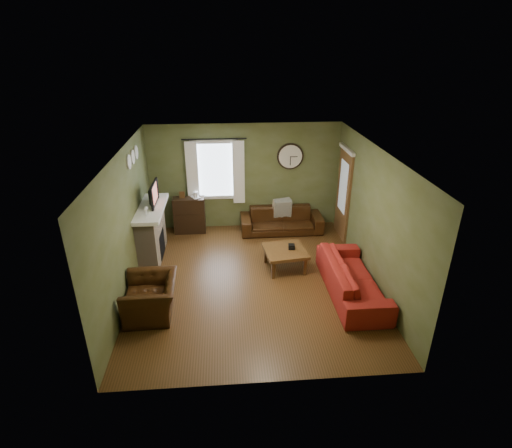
{
  "coord_description": "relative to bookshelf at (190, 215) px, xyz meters",
  "views": [
    {
      "loc": [
        -0.47,
        -6.7,
        4.37
      ],
      "look_at": [
        0.1,
        0.4,
        1.05
      ],
      "focal_mm": 28.0,
      "sensor_mm": 36.0,
      "label": 1
    }
  ],
  "objects": [
    {
      "name": "wall_clock",
      "position": [
        2.48,
        0.22,
        1.35
      ],
      "size": [
        0.64,
        0.06,
        0.64
      ],
      "primitive_type": null,
      "color": "white",
      "rests_on": "wall_back"
    },
    {
      "name": "wall_front",
      "position": [
        1.38,
        -4.93,
        0.85
      ],
      "size": [
        4.6,
        0.0,
        2.6
      ],
      "primitive_type": "cube",
      "color": "#555F35",
      "rests_on": "ground"
    },
    {
      "name": "book",
      "position": [
        0.1,
        -0.04,
        0.51
      ],
      "size": [
        0.26,
        0.28,
        0.02
      ],
      "primitive_type": "imported",
      "rotation": [
        0.0,
        0.0,
        0.53
      ],
      "color": "#543518",
      "rests_on": "bookshelf"
    },
    {
      "name": "tv",
      "position": [
        -0.67,
        -1.03,
        0.9
      ],
      "size": [
        0.08,
        0.6,
        0.35
      ],
      "primitive_type": "imported",
      "rotation": [
        0.0,
        0.0,
        1.57
      ],
      "color": "black",
      "rests_on": "mantel"
    },
    {
      "name": "firebox",
      "position": [
        -0.53,
        -1.18,
        -0.15
      ],
      "size": [
        0.04,
        0.6,
        0.55
      ],
      "primitive_type": "cube",
      "color": "black",
      "rests_on": "fireplace"
    },
    {
      "name": "coffee_table",
      "position": [
        2.08,
        -1.91,
        -0.23
      ],
      "size": [
        0.92,
        0.92,
        0.44
      ],
      "primitive_type": null,
      "rotation": [
        0.0,
        0.0,
        0.13
      ],
      "color": "#543518",
      "rests_on": "floor"
    },
    {
      "name": "wall_left",
      "position": [
        -0.92,
        -2.33,
        0.85
      ],
      "size": [
        0.0,
        5.2,
        2.6
      ],
      "primitive_type": "cube",
      "color": "#555F35",
      "rests_on": "ground"
    },
    {
      "name": "pillow_left",
      "position": [
        2.29,
        -0.02,
        0.1
      ],
      "size": [
        0.44,
        0.15,
        0.44
      ],
      "primitive_type": "cube",
      "rotation": [
        0.0,
        0.0,
        0.03
      ],
      "color": "gray",
      "rests_on": "sofa_brown"
    },
    {
      "name": "armchair",
      "position": [
        -0.44,
        -3.22,
        -0.12
      ],
      "size": [
        0.92,
        1.04,
        0.65
      ],
      "primitive_type": "imported",
      "rotation": [
        0.0,
        0.0,
        -1.53
      ],
      "color": "black",
      "rests_on": "floor"
    },
    {
      "name": "sofa_brown",
      "position": [
        2.25,
        -0.14,
        -0.16
      ],
      "size": [
        2.0,
        0.78,
        0.58
      ],
      "primitive_type": "imported",
      "color": "black",
      "rests_on": "floor"
    },
    {
      "name": "curtain_rod",
      "position": [
        0.68,
        0.15,
        1.82
      ],
      "size": [
        0.03,
        0.03,
        1.5
      ],
      "primitive_type": "cylinder",
      "color": "black",
      "rests_on": "wall_back"
    },
    {
      "name": "wine_glass_b",
      "position": [
        -0.67,
        -1.63,
        0.83
      ],
      "size": [
        0.07,
        0.07,
        0.19
      ],
      "primitive_type": null,
      "color": "white",
      "rests_on": "mantel"
    },
    {
      "name": "window_pane",
      "position": [
        0.68,
        0.25,
        1.05
      ],
      "size": [
        1.0,
        0.02,
        1.3
      ],
      "primitive_type": null,
      "color": "silver",
      "rests_on": "wall_back"
    },
    {
      "name": "curtain_right",
      "position": [
        1.23,
        0.15,
        1.0
      ],
      "size": [
        0.28,
        0.04,
        1.55
      ],
      "primitive_type": "cube",
      "color": "white",
      "rests_on": "wall_back"
    },
    {
      "name": "tissue_box",
      "position": [
        2.21,
        -1.88,
        -0.05
      ],
      "size": [
        0.14,
        0.14,
        0.1
      ],
      "primitive_type": "cube",
      "rotation": [
        0.0,
        0.0,
        -0.11
      ],
      "color": "black",
      "rests_on": "coffee_table"
    },
    {
      "name": "medallion_mid",
      "position": [
        -0.9,
        -1.18,
        1.8
      ],
      "size": [
        0.28,
        0.28,
        0.03
      ],
      "primitive_type": "cylinder",
      "color": "white",
      "rests_on": "wall_left"
    },
    {
      "name": "fireplace",
      "position": [
        -0.72,
        -1.18,
        0.1
      ],
      "size": [
        0.4,
        1.4,
        1.1
      ],
      "primitive_type": "cube",
      "color": "tan",
      "rests_on": "floor"
    },
    {
      "name": "door",
      "position": [
        3.65,
        -0.48,
        0.6
      ],
      "size": [
        0.05,
        0.9,
        2.1
      ],
      "primitive_type": "cube",
      "color": "brown",
      "rests_on": "floor"
    },
    {
      "name": "medallion_right",
      "position": [
        -0.9,
        -0.83,
        1.8
      ],
      "size": [
        0.28,
        0.28,
        0.03
      ],
      "primitive_type": "cylinder",
      "color": "white",
      "rests_on": "wall_left"
    },
    {
      "name": "wall_right",
      "position": [
        3.68,
        -2.33,
        0.85
      ],
      "size": [
        0.0,
        5.2,
        2.6
      ],
      "primitive_type": "cube",
      "color": "#555F35",
      "rests_on": "ground"
    },
    {
      "name": "floor",
      "position": [
        1.38,
        -2.33,
        -0.45
      ],
      "size": [
        4.6,
        5.2,
        0.0
      ],
      "primitive_type": "cube",
      "color": "#4E3116",
      "rests_on": "ground"
    },
    {
      "name": "bookshelf",
      "position": [
        0.0,
        0.0,
        0.0
      ],
      "size": [
        0.76,
        0.32,
        0.9
      ],
      "primitive_type": null,
      "color": "black",
      "rests_on": "floor"
    },
    {
      "name": "wine_glass_a",
      "position": [
        -0.67,
        -1.7,
        0.82
      ],
      "size": [
        0.07,
        0.07,
        0.19
      ],
      "primitive_type": null,
      "color": "white",
      "rests_on": "mantel"
    },
    {
      "name": "sofa_red",
      "position": [
        3.2,
        -2.88,
        -0.13
      ],
      "size": [
        0.87,
        2.21,
        0.65
      ],
      "primitive_type": "imported",
      "rotation": [
        0.0,
        0.0,
        1.57
      ],
      "color": "maroon",
      "rests_on": "floor"
    },
    {
      "name": "wall_back",
      "position": [
        1.38,
        0.27,
        0.85
      ],
      "size": [
        4.6,
        0.0,
        2.6
      ],
      "primitive_type": "cube",
      "color": "#555F35",
      "rests_on": "ground"
    },
    {
      "name": "tv_screen",
      "position": [
        -0.59,
        -1.03,
        0.96
      ],
      "size": [
        0.02,
        0.62,
        0.36
      ],
      "primitive_type": "cube",
      "color": "#994C3F",
      "rests_on": "mantel"
    },
    {
      "name": "medallion_left",
      "position": [
        -0.9,
        -1.53,
        1.8
      ],
      "size": [
        0.28,
        0.28,
        0.03
      ],
      "primitive_type": "cylinder",
      "color": "white",
      "rests_on": "wall_left"
    },
    {
      "name": "curtain_left",
      "position": [
        0.13,
        0.15,
        1.0
      ],
      "size": [
        0.28,
        0.04,
        1.55
      ],
      "primitive_type": "cube",
      "color": "white",
      "rests_on": "wall_back"
    },
    {
      "name": "ceiling",
      "position": [
        1.38,
        -2.33,
        2.15
      ],
      "size": [
        4.6,
        5.2,
        0.0
      ],
      "primitive_type": "cube",
      "color": "white",
      "rests_on": "ground"
    },
    {
      "name": "pillow_right",
      "position": [
        2.27,
        0.1,
        0.1
      ],
      "size": [
        0.46,
        0.25,
        0.44
      ],
      "primitive_type": "cube",
      "rotation": [
        0.0,
        0.0,
        0.29
      ],
      "color": "gray",
      "rests_on": "sofa_brown"
    },
    {
      "name": "mantel",
      "position": [
        -0.69,
        -1.18,
        0.69
      ],
      "size": [
        0.58,
        1.6,
        0.08
      ],
      "primitive_type": "cube",
      "color": "white",
      "rests_on": "fireplace"
    }
  ]
}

